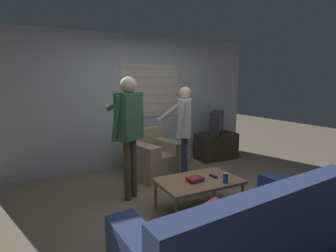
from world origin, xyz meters
name	(u,v)px	position (x,y,z in m)	size (l,w,h in m)	color
ground_plane	(188,203)	(0.00, 0.00, 0.00)	(16.00, 16.00, 0.00)	#7F705B
wall_back	(136,102)	(0.01, 2.03, 1.28)	(5.20, 0.08, 2.55)	#ADB2B7
couch_blue	(241,240)	(-0.29, -1.35, 0.31)	(2.14, 1.05, 0.86)	navy
armchair_beige	(153,157)	(0.05, 1.31, 0.33)	(0.95, 0.98, 0.82)	tan
coffee_table	(199,182)	(0.04, -0.20, 0.37)	(1.05, 0.67, 0.41)	#9E754C
tv_stand	(216,146)	(1.70, 1.60, 0.28)	(0.87, 0.48, 0.57)	#33281E
tv	(217,122)	(1.70, 1.61, 0.81)	(0.62, 0.61, 0.49)	#2D2D33
person_left_standing	(129,123)	(-0.65, 0.54, 1.11)	(0.51, 0.83, 1.73)	#4C4233
person_right_standing	(184,124)	(0.33, 0.69, 1.00)	(0.50, 0.70, 1.59)	#33384C
book_stack	(195,179)	(-0.03, -0.22, 0.44)	(0.22, 0.20, 0.06)	#75387F
soda_can	(225,178)	(0.28, -0.45, 0.47)	(0.07, 0.07, 0.13)	#194C9E
spare_remote	(213,176)	(0.27, -0.21, 0.42)	(0.05, 0.13, 0.02)	black
floor_fan	(184,155)	(0.82, 1.49, 0.21)	(0.34, 0.20, 0.43)	#A8A8AD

